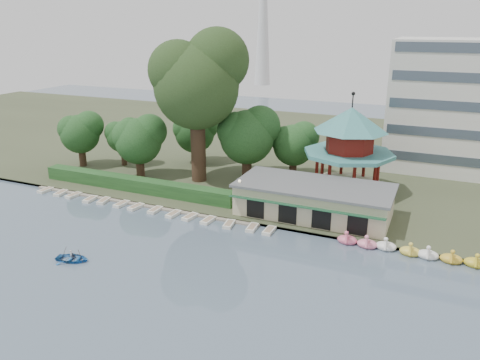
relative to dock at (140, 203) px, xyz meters
The scene contains 13 objects.
ground_plane 20.97m from the dock, 55.10° to the right, with size 220.00×220.00×0.00m, color slate.
shore 36.81m from the dock, 70.97° to the left, with size 220.00×70.00×0.40m, color #424930.
embankment 12.00m from the dock, ahead, with size 220.00×0.60×0.30m, color gray.
dock is the anchor object (origin of this frame).
boathouse 22.62m from the dock, 12.24° to the left, with size 18.60×9.39×3.90m.
pavilion 29.14m from the dock, 31.66° to the left, with size 12.40×12.40×13.50m.
hedge 4.61m from the dock, 132.27° to the left, with size 30.00×2.00×1.80m, color #255022.
lamp_post 13.99m from the dock, ahead, with size 0.36×0.36×4.28m.
big_tree 19.00m from the dock, 73.95° to the left, with size 13.19×12.30×21.83m.
small_trees 15.43m from the dock, 89.74° to the left, with size 39.85×16.85×10.85m.
swan_boats 35.76m from the dock, ahead, with size 19.82×2.09×1.92m.
moored_rowboats 2.32m from the dock, 36.37° to the right, with size 34.80×2.73×0.36m.
rowboat_with_passengers 15.84m from the dock, 79.78° to the right, with size 5.41×4.41×2.01m.
Camera 1 is at (22.96, -30.01, 22.71)m, focal length 35.00 mm.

